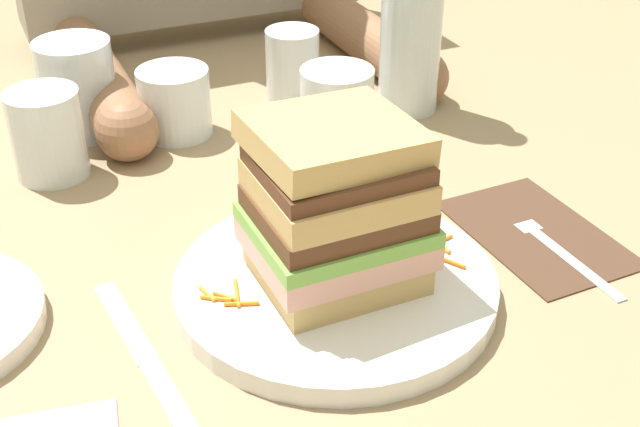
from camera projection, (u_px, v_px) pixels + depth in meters
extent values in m
plane|color=#9E8460|center=(348.00, 284.00, 0.68)|extent=(3.00, 3.00, 0.00)
cylinder|color=white|center=(336.00, 285.00, 0.67)|extent=(0.25, 0.25, 0.02)
cube|color=tan|center=(336.00, 265.00, 0.66)|extent=(0.12, 0.10, 0.02)
cube|color=#E0A393|center=(336.00, 242.00, 0.65)|extent=(0.13, 0.11, 0.02)
cube|color=#7AB74C|center=(336.00, 224.00, 0.64)|extent=(0.13, 0.11, 0.01)
cube|color=#56331E|center=(336.00, 208.00, 0.63)|extent=(0.12, 0.10, 0.02)
cube|color=tan|center=(337.00, 185.00, 0.62)|extent=(0.12, 0.10, 0.02)
cube|color=#56331E|center=(337.00, 164.00, 0.61)|extent=(0.11, 0.10, 0.01)
cube|color=tan|center=(336.00, 141.00, 0.61)|extent=(0.12, 0.11, 0.03)
cylinder|color=orange|center=(242.00, 304.00, 0.63)|extent=(0.03, 0.01, 0.00)
cylinder|color=orange|center=(207.00, 294.00, 0.64)|extent=(0.01, 0.02, 0.00)
cylinder|color=orange|center=(215.00, 297.00, 0.64)|extent=(0.02, 0.02, 0.00)
cylinder|color=orange|center=(223.00, 293.00, 0.64)|extent=(0.02, 0.02, 0.00)
cylinder|color=orange|center=(235.00, 290.00, 0.65)|extent=(0.01, 0.03, 0.00)
cylinder|color=orange|center=(447.00, 261.00, 0.68)|extent=(0.02, 0.03, 0.00)
cylinder|color=orange|center=(406.00, 249.00, 0.69)|extent=(0.02, 0.02, 0.00)
cylinder|color=orange|center=(445.00, 243.00, 0.70)|extent=(0.02, 0.01, 0.00)
cylinder|color=orange|center=(426.00, 243.00, 0.70)|extent=(0.03, 0.01, 0.00)
cylinder|color=orange|center=(440.00, 245.00, 0.70)|extent=(0.01, 0.02, 0.00)
cube|color=#4C3323|center=(534.00, 231.00, 0.75)|extent=(0.11, 0.17, 0.00)
cube|color=silver|center=(576.00, 260.00, 0.70)|extent=(0.01, 0.11, 0.00)
cube|color=silver|center=(529.00, 223.00, 0.75)|extent=(0.02, 0.02, 0.00)
cylinder|color=silver|center=(517.00, 206.00, 0.78)|extent=(0.00, 0.04, 0.00)
cylinder|color=silver|center=(512.00, 208.00, 0.77)|extent=(0.00, 0.04, 0.00)
cylinder|color=silver|center=(507.00, 209.00, 0.77)|extent=(0.00, 0.04, 0.00)
cylinder|color=silver|center=(502.00, 211.00, 0.77)|extent=(0.00, 0.04, 0.00)
cube|color=silver|center=(173.00, 403.00, 0.57)|extent=(0.02, 0.10, 0.00)
cube|color=silver|center=(125.00, 320.00, 0.64)|extent=(0.03, 0.11, 0.00)
cylinder|color=white|center=(337.00, 117.00, 0.83)|extent=(0.07, 0.07, 0.10)
cylinder|color=orange|center=(336.00, 131.00, 0.84)|extent=(0.07, 0.07, 0.07)
cylinder|color=silver|center=(412.00, 17.00, 0.91)|extent=(0.07, 0.07, 0.21)
cylinder|color=silver|center=(175.00, 102.00, 0.89)|extent=(0.08, 0.08, 0.07)
cylinder|color=silver|center=(48.00, 134.00, 0.81)|extent=(0.07, 0.07, 0.09)
cylinder|color=silver|center=(293.00, 66.00, 0.96)|extent=(0.06, 0.06, 0.08)
cylinder|color=silver|center=(78.00, 88.00, 0.89)|extent=(0.08, 0.08, 0.10)
cylinder|color=#936647|center=(99.00, 80.00, 0.96)|extent=(0.06, 0.27, 0.06)
cylinder|color=#936647|center=(367.00, 38.00, 1.07)|extent=(0.06, 0.27, 0.06)
sphere|color=#936647|center=(127.00, 130.00, 0.85)|extent=(0.06, 0.06, 0.06)
sphere|color=#936647|center=(421.00, 77.00, 0.96)|extent=(0.06, 0.06, 0.06)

